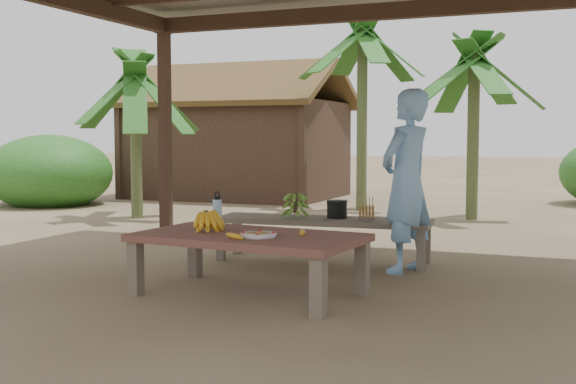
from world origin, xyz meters
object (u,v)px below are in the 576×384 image
at_px(cooking_pot, 337,210).
at_px(water_flask, 217,211).
at_px(work_table, 249,242).
at_px(plate, 258,235).
at_px(bench, 323,224).
at_px(woman, 406,181).
at_px(ripe_banana_bunch, 206,219).

bearing_deg(cooking_pot, water_flask, -116.25).
xyz_separation_m(work_table, cooking_pot, (0.17, 1.76, 0.10)).
xyz_separation_m(work_table, plate, (0.15, -0.14, 0.08)).
height_order(work_table, bench, work_table).
relative_size(water_flask, woman, 0.17).
xyz_separation_m(work_table, bench, (0.04, 1.69, -0.04)).
distance_m(ripe_banana_bunch, plate, 0.61).
relative_size(work_table, water_flask, 6.27).
bearing_deg(ripe_banana_bunch, bench, 73.98).
relative_size(plate, water_flask, 0.96).
height_order(bench, ripe_banana_bunch, ripe_banana_bunch).
xyz_separation_m(bench, plate, (0.11, -1.83, 0.12)).
height_order(work_table, water_flask, water_flask).
distance_m(work_table, plate, 0.22).
height_order(work_table, woman, woman).
height_order(cooking_pot, woman, woman).
xyz_separation_m(work_table, woman, (0.96, 1.45, 0.43)).
bearing_deg(cooking_pot, plate, -90.63).
bearing_deg(work_table, bench, 93.95).
bearing_deg(plate, ripe_banana_bunch, 160.45).
xyz_separation_m(plate, water_flask, (-0.65, 0.55, 0.11)).
bearing_deg(water_flask, work_table, -39.19).
xyz_separation_m(ripe_banana_bunch, woman, (1.38, 1.39, 0.27)).
height_order(work_table, cooking_pot, cooking_pot).
distance_m(plate, water_flask, 0.85).
bearing_deg(work_table, cooking_pot, 89.80).
distance_m(work_table, ripe_banana_bunch, 0.46).
bearing_deg(work_table, plate, -37.84).
distance_m(plate, woman, 1.82).
bearing_deg(water_flask, ripe_banana_bunch, -78.04).
distance_m(bench, woman, 1.06).
height_order(bench, water_flask, water_flask).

